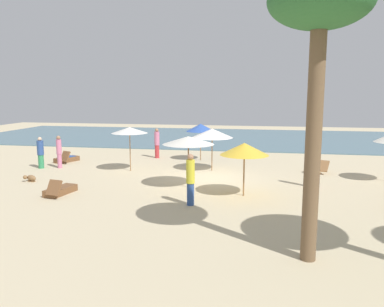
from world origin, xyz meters
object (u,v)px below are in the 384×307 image
object	(u,v)px
umbrella_4	(188,140)
lounger_3	(60,190)
person_1	(157,143)
palm_2	(320,16)
lounger_1	(67,159)
lounger_5	(316,168)
person_4	(41,153)
person_2	(311,164)
person_5	(59,151)
umbrella_1	(244,149)
umbrella_5	(201,128)
umbrella_0	(130,130)
umbrella_2	(212,133)
person_0	(190,179)
dog	(31,178)

from	to	relation	value
umbrella_4	lounger_3	distance (m)	5.76
person_1	palm_2	distance (m)	16.82
lounger_1	lounger_5	xyz separation A→B (m)	(14.40, -0.21, -0.00)
person_1	person_4	distance (m)	6.98
lounger_1	lounger_3	distance (m)	7.77
person_1	person_2	bearing A→B (deg)	-34.78
lounger_5	person_5	distance (m)	13.96
umbrella_1	person_1	size ratio (longest dim) A/B	1.14
umbrella_5	lounger_1	world-z (taller)	umbrella_5
umbrella_0	umbrella_1	world-z (taller)	umbrella_0
umbrella_1	umbrella_5	bearing A→B (deg)	111.35
person_1	palm_2	xyz separation A→B (m)	(7.86, -14.02, 4.95)
umbrella_0	person_1	world-z (taller)	umbrella_0
umbrella_1	person_4	world-z (taller)	umbrella_1
umbrella_2	person_0	bearing A→B (deg)	-89.36
umbrella_1	person_1	bearing A→B (deg)	125.91
lounger_5	person_4	size ratio (longest dim) A/B	1.03
palm_2	dog	xyz separation A→B (m)	(-11.95, 6.56, -5.76)
person_0	person_5	world-z (taller)	person_0
umbrella_4	lounger_3	bearing A→B (deg)	-156.50
person_1	dog	xyz separation A→B (m)	(-4.09, -7.46, -0.81)
person_4	palm_2	bearing A→B (deg)	-35.87
umbrella_5	dog	size ratio (longest dim) A/B	3.36
umbrella_0	lounger_5	bearing A→B (deg)	9.33
umbrella_4	person_1	xyz separation A→B (m)	(-3.45, 7.20, -1.12)
person_2	umbrella_2	bearing A→B (deg)	150.27
umbrella_0	person_0	world-z (taller)	umbrella_0
umbrella_1	lounger_5	distance (m)	6.82
lounger_1	person_2	xyz separation A→B (m)	(13.74, -3.70, 0.83)
umbrella_0	person_4	distance (m)	5.25
umbrella_1	person_4	distance (m)	11.95
umbrella_2	umbrella_4	distance (m)	3.88
person_4	person_2	bearing A→B (deg)	-6.64
umbrella_0	person_5	world-z (taller)	umbrella_0
person_4	umbrella_2	bearing A→B (deg)	6.67
umbrella_4	lounger_3	size ratio (longest dim) A/B	1.32
umbrella_2	person_4	bearing A→B (deg)	-173.33
person_2	palm_2	distance (m)	9.38
dog	lounger_3	bearing A→B (deg)	-36.64
lounger_1	lounger_3	xyz separation A→B (m)	(3.43, -6.97, -0.01)
umbrella_5	person_1	bearing A→B (deg)	172.68
person_0	palm_2	distance (m)	7.48
umbrella_4	person_2	size ratio (longest dim) A/B	1.18
umbrella_0	umbrella_5	xyz separation A→B (m)	(3.17, 3.83, -0.16)
palm_2	umbrella_4	bearing A→B (deg)	122.89
lounger_3	person_5	distance (m)	5.97
person_2	person_5	world-z (taller)	person_2
umbrella_1	person_2	distance (m)	3.65
umbrella_1	person_2	xyz separation A→B (m)	(2.85, 2.09, -0.92)
lounger_1	person_0	xyz separation A→B (m)	(9.02, -7.48, 0.82)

